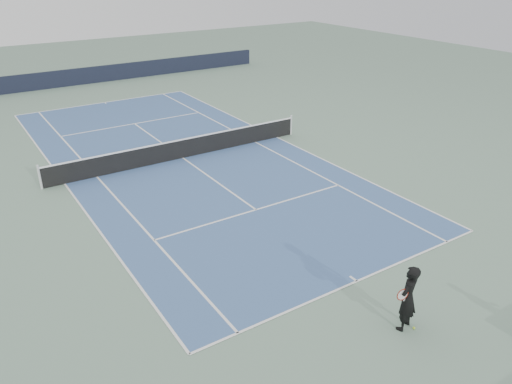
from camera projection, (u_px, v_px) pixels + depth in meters
ground at (183, 158)px, 23.75m from camera, size 80.00×80.00×0.00m
court_surface at (183, 158)px, 23.75m from camera, size 10.97×23.77×0.01m
tennis_net at (182, 148)px, 23.53m from camera, size 12.90×0.10×1.07m
windscreen_far at (78, 77)px, 37.04m from camera, size 30.00×0.25×1.20m
tennis_player at (407, 298)px, 12.54m from camera, size 0.86×0.69×1.85m
tennis_ball at (414, 328)px, 12.86m from camera, size 0.07×0.07×0.07m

